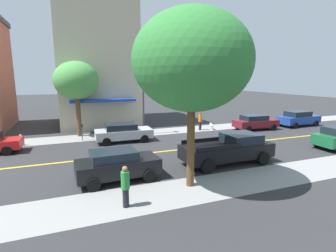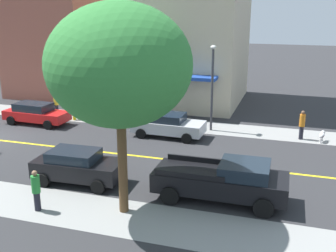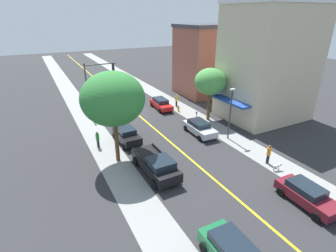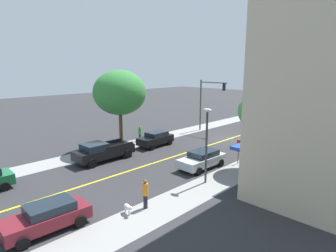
{
  "view_description": "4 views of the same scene",
  "coord_description": "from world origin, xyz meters",
  "px_view_note": "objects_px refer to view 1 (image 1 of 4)",
  "views": [
    {
      "loc": [
        16.79,
        6.27,
        5.21
      ],
      "look_at": [
        -0.31,
        12.92,
        1.75
      ],
      "focal_mm": 27.94,
      "sensor_mm": 36.0,
      "label": 1
    },
    {
      "loc": [
        19.74,
        17.78,
        8.06
      ],
      "look_at": [
        2.08,
        12.27,
        2.54
      ],
      "focal_mm": 43.75,
      "sensor_mm": 36.0,
      "label": 2
    },
    {
      "loc": [
        11.57,
        32.1,
        12.38
      ],
      "look_at": [
        0.73,
        11.52,
        2.33
      ],
      "focal_mm": 27.59,
      "sensor_mm": 36.0,
      "label": 3
    },
    {
      "loc": [
        -17.87,
        28.82,
        8.4
      ],
      "look_at": [
        2.34,
        8.25,
        2.45
      ],
      "focal_mm": 30.12,
      "sensor_mm": 36.0,
      "label": 4
    }
  ],
  "objects_px": {
    "blue_sedan_left_curb": "(299,118)",
    "black_sedan_right_curb": "(117,165)",
    "parking_meter": "(82,130)",
    "street_tree_left_near": "(192,61)",
    "pedestrian_orange_shirt": "(200,120)",
    "street_lamp": "(143,96)",
    "street_tree_right_corner": "(76,81)",
    "black_pickup_truck": "(229,149)",
    "fire_hydrant": "(21,140)",
    "silver_sedan_left_curb": "(123,132)",
    "small_dog": "(212,125)",
    "maroon_sedan_left_curb": "(255,122)",
    "pedestrian_green_shirt": "(125,186)"
  },
  "relations": [
    {
      "from": "blue_sedan_left_curb",
      "to": "black_sedan_right_curb",
      "type": "xyz_separation_m",
      "value": [
        7.91,
        -20.88,
        -0.02
      ]
    },
    {
      "from": "parking_meter",
      "to": "blue_sedan_left_curb",
      "type": "bearing_deg",
      "value": 85.79
    },
    {
      "from": "street_tree_left_near",
      "to": "pedestrian_orange_shirt",
      "type": "bearing_deg",
      "value": 149.83
    },
    {
      "from": "parking_meter",
      "to": "street_lamp",
      "type": "relative_size",
      "value": 0.25
    },
    {
      "from": "street_tree_right_corner",
      "to": "parking_meter",
      "type": "xyz_separation_m",
      "value": [
        1.86,
        0.11,
        -3.99
      ]
    },
    {
      "from": "street_tree_right_corner",
      "to": "black_pickup_truck",
      "type": "relative_size",
      "value": 1.16
    },
    {
      "from": "street_tree_right_corner",
      "to": "pedestrian_orange_shirt",
      "type": "bearing_deg",
      "value": 82.01
    },
    {
      "from": "fire_hydrant",
      "to": "silver_sedan_left_curb",
      "type": "xyz_separation_m",
      "value": [
        1.65,
        7.59,
        0.36
      ]
    },
    {
      "from": "street_lamp",
      "to": "silver_sedan_left_curb",
      "type": "relative_size",
      "value": 1.23
    },
    {
      "from": "small_dog",
      "to": "silver_sedan_left_curb",
      "type": "bearing_deg",
      "value": 112.75
    },
    {
      "from": "street_lamp",
      "to": "black_sedan_right_curb",
      "type": "height_order",
      "value": "street_lamp"
    },
    {
      "from": "street_tree_right_corner",
      "to": "black_sedan_right_curb",
      "type": "height_order",
      "value": "street_tree_right_corner"
    },
    {
      "from": "street_lamp",
      "to": "maroon_sedan_left_curb",
      "type": "relative_size",
      "value": 1.26
    },
    {
      "from": "maroon_sedan_left_curb",
      "to": "pedestrian_green_shirt",
      "type": "relative_size",
      "value": 2.55
    },
    {
      "from": "blue_sedan_left_curb",
      "to": "small_dog",
      "type": "bearing_deg",
      "value": 167.06
    },
    {
      "from": "pedestrian_orange_shirt",
      "to": "street_lamp",
      "type": "bearing_deg",
      "value": -154.41
    },
    {
      "from": "street_tree_right_corner",
      "to": "fire_hydrant",
      "type": "bearing_deg",
      "value": -67.08
    },
    {
      "from": "black_sedan_right_curb",
      "to": "pedestrian_orange_shirt",
      "type": "relative_size",
      "value": 2.3
    },
    {
      "from": "black_pickup_truck",
      "to": "silver_sedan_left_curb",
      "type": "bearing_deg",
      "value": 121.83
    },
    {
      "from": "street_lamp",
      "to": "black_pickup_truck",
      "type": "relative_size",
      "value": 0.99
    },
    {
      "from": "maroon_sedan_left_curb",
      "to": "black_pickup_truck",
      "type": "distance_m",
      "value": 11.4
    },
    {
      "from": "street_lamp",
      "to": "pedestrian_orange_shirt",
      "type": "height_order",
      "value": "street_lamp"
    },
    {
      "from": "parking_meter",
      "to": "small_dog",
      "type": "height_order",
      "value": "parking_meter"
    },
    {
      "from": "parking_meter",
      "to": "pedestrian_orange_shirt",
      "type": "height_order",
      "value": "pedestrian_orange_shirt"
    },
    {
      "from": "fire_hydrant",
      "to": "pedestrian_green_shirt",
      "type": "relative_size",
      "value": 0.5
    },
    {
      "from": "blue_sedan_left_curb",
      "to": "black_pickup_truck",
      "type": "xyz_separation_m",
      "value": [
        7.71,
        -14.04,
        0.07
      ]
    },
    {
      "from": "small_dog",
      "to": "blue_sedan_left_curb",
      "type": "bearing_deg",
      "value": -88.06
    },
    {
      "from": "street_tree_right_corner",
      "to": "black_sedan_right_curb",
      "type": "bearing_deg",
      "value": 6.34
    },
    {
      "from": "fire_hydrant",
      "to": "pedestrian_orange_shirt",
      "type": "distance_m",
      "value": 15.68
    },
    {
      "from": "street_tree_left_near",
      "to": "black_sedan_right_curb",
      "type": "distance_m",
      "value": 6.31
    },
    {
      "from": "street_lamp",
      "to": "silver_sedan_left_curb",
      "type": "height_order",
      "value": "street_lamp"
    },
    {
      "from": "black_sedan_right_curb",
      "to": "pedestrian_orange_shirt",
      "type": "bearing_deg",
      "value": 42.0
    },
    {
      "from": "black_sedan_right_curb",
      "to": "small_dog",
      "type": "bearing_deg",
      "value": 38.23
    },
    {
      "from": "street_lamp",
      "to": "street_tree_right_corner",
      "type": "bearing_deg",
      "value": -103.79
    },
    {
      "from": "street_tree_right_corner",
      "to": "pedestrian_green_shirt",
      "type": "bearing_deg",
      "value": 4.22
    },
    {
      "from": "pedestrian_orange_shirt",
      "to": "maroon_sedan_left_curb",
      "type": "bearing_deg",
      "value": 8.0
    },
    {
      "from": "pedestrian_green_shirt",
      "to": "silver_sedan_left_curb",
      "type": "bearing_deg",
      "value": 71.16
    },
    {
      "from": "parking_meter",
      "to": "black_pickup_truck",
      "type": "height_order",
      "value": "black_pickup_truck"
    },
    {
      "from": "street_tree_right_corner",
      "to": "parking_meter",
      "type": "distance_m",
      "value": 4.4
    },
    {
      "from": "black_sedan_right_curb",
      "to": "pedestrian_green_shirt",
      "type": "height_order",
      "value": "pedestrian_green_shirt"
    },
    {
      "from": "fire_hydrant",
      "to": "street_lamp",
      "type": "distance_m",
      "value": 10.42
    },
    {
      "from": "black_pickup_truck",
      "to": "pedestrian_green_shirt",
      "type": "bearing_deg",
      "value": -156.56
    },
    {
      "from": "pedestrian_green_shirt",
      "to": "pedestrian_orange_shirt",
      "type": "bearing_deg",
      "value": 43.64
    },
    {
      "from": "blue_sedan_left_curb",
      "to": "street_tree_right_corner",
      "type": "bearing_deg",
      "value": 168.26
    },
    {
      "from": "pedestrian_orange_shirt",
      "to": "small_dog",
      "type": "xyz_separation_m",
      "value": [
        0.18,
        1.21,
        -0.55
      ]
    },
    {
      "from": "street_tree_left_near",
      "to": "silver_sedan_left_curb",
      "type": "height_order",
      "value": "street_tree_left_near"
    },
    {
      "from": "silver_sedan_left_curb",
      "to": "blue_sedan_left_curb",
      "type": "xyz_separation_m",
      "value": [
        -0.02,
        18.95,
        0.05
      ]
    },
    {
      "from": "street_lamp",
      "to": "small_dog",
      "type": "xyz_separation_m",
      "value": [
        0.4,
        6.94,
        -3.1
      ]
    },
    {
      "from": "blue_sedan_left_curb",
      "to": "small_dog",
      "type": "relative_size",
      "value": 5.44
    },
    {
      "from": "fire_hydrant",
      "to": "parking_meter",
      "type": "bearing_deg",
      "value": 89.9
    }
  ]
}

